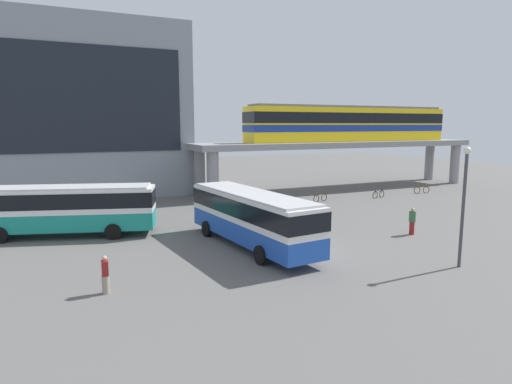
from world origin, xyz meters
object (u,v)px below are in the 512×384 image
object	(u,v)px
bus_main	(251,213)
bicycle_black	(379,194)
train	(350,123)
bicycle_brown	(320,198)
station_building	(32,110)
pedestrian_walking_across	(105,276)
pedestrian_waiting_near_stop	(412,222)
bicycle_orange	(422,190)
bus_secondary	(65,206)

from	to	relation	value
bus_main	bicycle_black	bearing A→B (deg)	29.89
train	bicycle_brown	size ratio (longest dim) A/B	14.03
station_building	pedestrian_walking_across	size ratio (longest dim) A/B	17.58
bicycle_black	pedestrian_walking_across	size ratio (longest dim) A/B	1.06
station_building	pedestrian_waiting_near_stop	size ratio (longest dim) A/B	16.47
bicycle_orange	bus_main	bearing A→B (deg)	-155.79
bus_secondary	pedestrian_walking_across	distance (m)	11.25
station_building	train	world-z (taller)	station_building
bus_main	bicycle_black	distance (m)	21.17
bus_main	bicycle_orange	distance (m)	26.71
bus_secondary	pedestrian_waiting_near_stop	bearing A→B (deg)	-23.70
bus_main	bicycle_black	world-z (taller)	bus_main
bus_main	bicycle_orange	size ratio (longest dim) A/B	6.39
bus_main	bus_secondary	xyz separation A→B (m)	(-9.70, 7.19, 0.00)
bus_main	station_building	bearing A→B (deg)	114.15
bus_main	pedestrian_waiting_near_stop	world-z (taller)	bus_main
bus_main	bicycle_brown	bearing A→B (deg)	42.83
train	pedestrian_waiting_near_stop	bearing A→B (deg)	-115.52
pedestrian_walking_across	pedestrian_waiting_near_stop	world-z (taller)	pedestrian_waiting_near_stop
bus_secondary	bicycle_black	size ratio (longest dim) A/B	6.43
station_building	bicycle_black	bearing A→B (deg)	-27.66
train	bicycle_black	size ratio (longest dim) A/B	13.98
bus_main	bicycle_orange	world-z (taller)	bus_main
station_building	bus_main	xyz separation A→B (m)	(11.79, -26.29, -6.47)
bicycle_brown	station_building	bearing A→B (deg)	147.45
bus_secondary	bicycle_orange	xyz separation A→B (m)	(34.01, 3.75, -1.63)
bicycle_black	pedestrian_waiting_near_stop	xyz separation A→B (m)	(-7.67, -12.25, 0.47)
bus_secondary	bicycle_brown	distance (m)	22.10
bicycle_black	bicycle_orange	bearing A→B (deg)	3.98
station_building	bicycle_orange	xyz separation A→B (m)	(36.10, -15.35, -8.10)
station_building	bicycle_black	distance (m)	34.92
bicycle_black	pedestrian_waiting_near_stop	distance (m)	14.46
bicycle_brown	pedestrian_waiting_near_stop	bearing A→B (deg)	-96.04
station_building	bus_secondary	world-z (taller)	station_building
station_building	bus_secondary	bearing A→B (deg)	-83.76
bus_main	bicycle_brown	xyz separation A→B (m)	(11.99, 11.12, -1.63)
train	pedestrian_walking_across	bearing A→B (deg)	-143.08
bicycle_orange	bicycle_black	bearing A→B (deg)	-176.02
bicycle_orange	pedestrian_walking_across	world-z (taller)	pedestrian_walking_across
bus_secondary	pedestrian_walking_across	size ratio (longest dim) A/B	6.85
bus_main	bicycle_black	size ratio (longest dim) A/B	6.40
bicycle_orange	pedestrian_waiting_near_stop	xyz separation A→B (m)	(-13.68, -12.67, 0.47)
train	bus_main	bearing A→B (deg)	-138.76
pedestrian_waiting_near_stop	bicycle_black	bearing A→B (deg)	57.95
station_building	train	distance (m)	32.78
station_building	train	bearing A→B (deg)	-15.97
pedestrian_walking_across	station_building	bearing A→B (deg)	96.18
bicycle_brown	bus_secondary	bearing A→B (deg)	-169.74
train	bicycle_orange	distance (m)	10.40
station_building	pedestrian_walking_across	bearing A→B (deg)	-83.82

